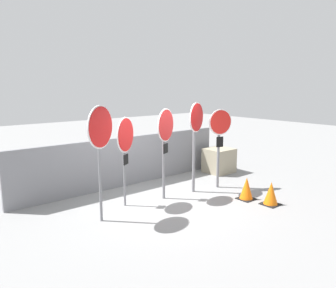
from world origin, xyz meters
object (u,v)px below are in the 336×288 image
stop_sign_2 (165,134)px  stop_sign_3 (196,128)px  traffic_cone_0 (271,193)px  traffic_cone_1 (246,189)px  stop_sign_4 (220,133)px  stop_sign_1 (125,140)px  storage_crate (219,160)px  stop_sign_0 (100,135)px

stop_sign_2 → stop_sign_3: 1.00m
traffic_cone_0 → traffic_cone_1: traffic_cone_1 is taller
stop_sign_3 → stop_sign_4: bearing=-31.6°
stop_sign_1 → stop_sign_2: 1.10m
stop_sign_4 → storage_crate: stop_sign_4 is taller
stop_sign_0 → traffic_cone_1: 4.13m
stop_sign_4 → storage_crate: size_ratio=2.56×
stop_sign_0 → stop_sign_1: stop_sign_0 is taller
stop_sign_0 → storage_crate: bearing=-16.0°
stop_sign_1 → stop_sign_3: stop_sign_3 is taller
stop_sign_2 → storage_crate: size_ratio=2.65×
stop_sign_0 → traffic_cone_0: bearing=-54.2°
stop_sign_1 → storage_crate: (4.21, 0.73, -1.25)m
traffic_cone_1 → stop_sign_3: bearing=116.2°
stop_sign_4 → traffic_cone_0: bearing=-76.0°
stop_sign_0 → stop_sign_3: bearing=-25.7°
stop_sign_1 → stop_sign_4: stop_sign_4 is taller
stop_sign_4 → stop_sign_2: bearing=-172.7°
stop_sign_2 → stop_sign_3: size_ratio=0.95×
stop_sign_1 → storage_crate: stop_sign_1 is taller
stop_sign_1 → traffic_cone_0: bearing=-70.1°
stop_sign_0 → stop_sign_4: 3.81m
stop_sign_1 → stop_sign_4: bearing=-40.9°
stop_sign_2 → traffic_cone_1: stop_sign_2 is taller
stop_sign_0 → stop_sign_2: bearing=-21.4°
stop_sign_0 → storage_crate: size_ratio=2.84×
stop_sign_1 → traffic_cone_1: bearing=-62.6°
traffic_cone_1 → stop_sign_2: bearing=139.6°
stop_sign_4 → traffic_cone_1: size_ratio=3.91×
stop_sign_3 → storage_crate: stop_sign_3 is taller
stop_sign_3 → stop_sign_2: bearing=153.5°
traffic_cone_1 → stop_sign_1: bearing=149.6°
stop_sign_3 → traffic_cone_1: size_ratio=4.27×
stop_sign_2 → traffic_cone_1: bearing=-65.0°
traffic_cone_1 → stop_sign_4: bearing=81.2°
traffic_cone_1 → storage_crate: size_ratio=0.65×
traffic_cone_0 → traffic_cone_1: size_ratio=1.00×
stop_sign_0 → stop_sign_1: (0.91, 0.48, -0.28)m
stop_sign_1 → traffic_cone_0: (2.86, -2.23, -1.37)m
stop_sign_0 → stop_sign_4: size_ratio=1.11×
traffic_cone_1 → storage_crate: storage_crate is taller
traffic_cone_0 → traffic_cone_1: bearing=103.4°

